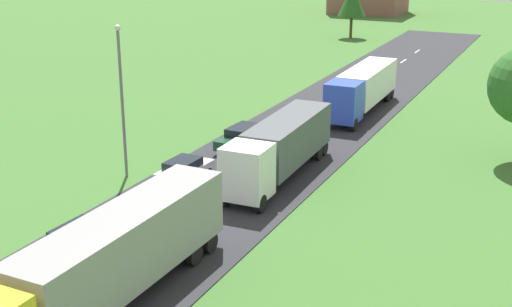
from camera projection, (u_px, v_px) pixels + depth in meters
name	position (u px, v px, depth m)	size (l,w,h in m)	color
road	(188.00, 213.00, 37.24)	(10.00, 140.00, 0.06)	#2B2B30
lane_marking_centre	(137.00, 248.00, 33.13)	(0.16, 118.94, 0.01)	white
truck_lead	(106.00, 262.00, 27.19)	(2.70, 14.76, 3.75)	yellow
truck_second	(280.00, 146.00, 41.67)	(2.79, 11.93, 3.43)	white
truck_third	(363.00, 88.00, 56.22)	(2.62, 12.43, 3.45)	blue
car_second	(76.00, 241.00, 32.15)	(2.03, 4.47, 1.45)	#8C939E
car_third	(184.00, 170.00, 41.15)	(1.95, 3.97, 1.49)	white
car_fourth	(241.00, 137.00, 47.53)	(1.87, 4.62, 1.51)	#19472D
lamppost_second	(122.00, 95.00, 41.05)	(0.36, 0.36, 9.28)	slate
tree_ash	(352.00, 1.00, 91.24)	(3.71, 3.71, 7.01)	#513823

